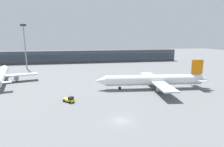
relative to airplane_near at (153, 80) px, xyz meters
name	(u,v)px	position (x,y,z in m)	size (l,w,h in m)	color
ground_plane	(100,81)	(-17.52, 16.13, -3.24)	(400.00, 400.00, 0.00)	slate
terminal_building	(90,56)	(-17.52, 79.59, 1.26)	(133.15, 12.13, 9.00)	#3F4247
airplane_near	(153,80)	(0.00, 0.00, 0.00)	(43.00, 30.10, 10.62)	white
airplane_mid	(1,75)	(-59.00, 20.91, -0.18)	(28.36, 39.94, 10.04)	white
baggage_tug_yellow	(69,100)	(-29.76, -9.33, -2.44)	(3.65, 3.56, 1.75)	yellow
floodlight_tower_west	(25,43)	(-57.34, 54.34, 11.87)	(3.20, 0.80, 26.16)	gray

